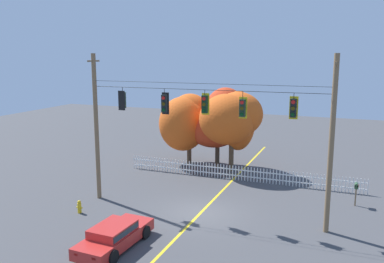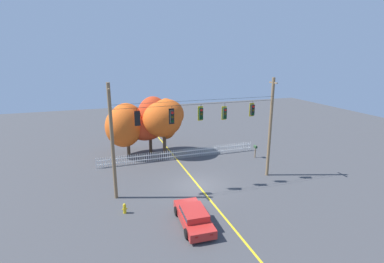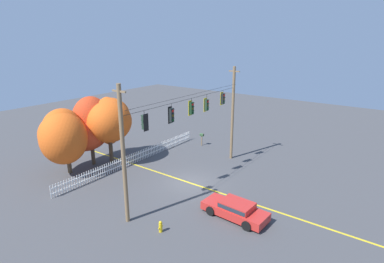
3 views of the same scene
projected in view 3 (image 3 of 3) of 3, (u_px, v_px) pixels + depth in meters
ground at (190, 183)px, 25.35m from camera, size 80.00×80.00×0.00m
lane_centerline_stripe at (190, 183)px, 25.35m from camera, size 0.16×36.00×0.01m
signal_support_span at (190, 130)px, 24.02m from camera, size 13.84×1.10×8.94m
traffic_signal_southbound_primary at (145, 122)px, 19.77m from camera, size 0.43×0.38×1.34m
traffic_signal_northbound_secondary at (171, 115)px, 21.87m from camera, size 0.43×0.38×1.47m
traffic_signal_northbound_primary at (191, 108)px, 23.70m from camera, size 0.43×0.38×1.36m
traffic_signal_eastbound_side at (206, 105)px, 25.34m from camera, size 0.43×0.38×1.45m
traffic_signal_westbound_side at (223, 99)px, 27.31m from camera, size 0.43×0.38×1.33m
white_picket_fence at (135, 157)px, 29.34m from camera, size 17.09×0.06×1.04m
autumn_maple_near_fence at (63, 135)px, 26.04m from camera, size 4.11×4.20×5.74m
autumn_maple_mid at (90, 126)px, 28.32m from camera, size 4.79×3.66×6.33m
autumn_oak_far_east at (109, 120)px, 28.60m from camera, size 4.65×4.40×6.18m
parked_car at (235, 209)px, 20.35m from camera, size 2.02×4.48×1.15m
fire_hydrant at (161, 227)px, 18.87m from camera, size 0.38×0.22×0.75m
roadside_mailbox at (202, 136)px, 33.85m from camera, size 0.25×0.44×1.39m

